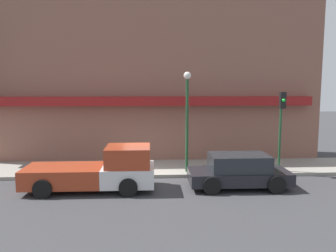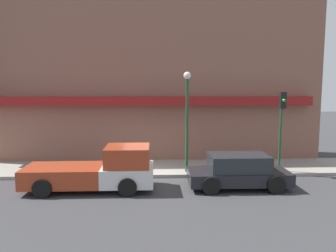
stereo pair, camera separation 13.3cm
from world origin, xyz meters
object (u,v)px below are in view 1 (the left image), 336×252
object	(u,v)px
street_lamp	(187,109)
fire_hydrant	(240,164)
parked_car	(239,171)
traffic_light	(281,117)
pickup_truck	(99,171)

from	to	relation	value
street_lamp	fire_hydrant	bearing A→B (deg)	0.90
parked_car	traffic_light	size ratio (longest dim) A/B	1.09
parked_car	fire_hydrant	world-z (taller)	parked_car
pickup_truck	street_lamp	distance (m)	5.14
fire_hydrant	pickup_truck	bearing A→B (deg)	-161.84
pickup_truck	traffic_light	size ratio (longest dim) A/B	1.37
parked_car	traffic_light	world-z (taller)	traffic_light
parked_car	traffic_light	distance (m)	3.90
pickup_truck	street_lamp	xyz separation A→B (m)	(3.97, 2.14, 2.46)
pickup_truck	traffic_light	world-z (taller)	traffic_light
fire_hydrant	parked_car	bearing A→B (deg)	-106.32
street_lamp	traffic_light	distance (m)	4.64
pickup_truck	street_lamp	bearing A→B (deg)	26.85
parked_car	fire_hydrant	bearing A→B (deg)	74.83
pickup_truck	street_lamp	world-z (taller)	street_lamp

